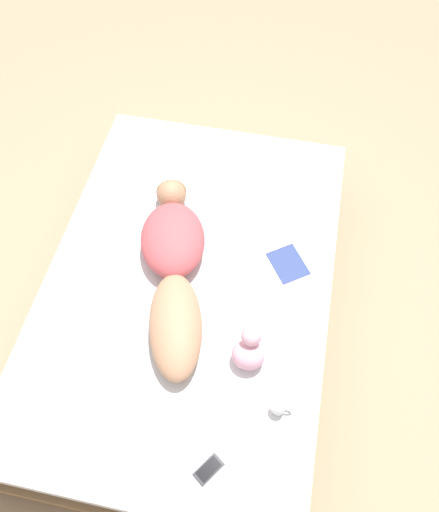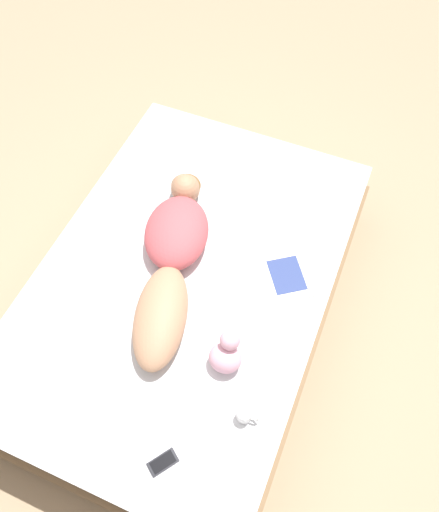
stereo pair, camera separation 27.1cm
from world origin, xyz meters
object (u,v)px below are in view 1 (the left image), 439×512
Objects in this scene: person at (174,265)px; open_magazine at (267,272)px; coffee_mug at (279,406)px; cell_phone at (209,469)px.

open_magazine is (0.49, 0.11, -0.09)m from person.
coffee_mug is 0.42m from cell_phone.
open_magazine is at bearing 119.75° from cell_phone.
person reaches higher than coffee_mug.
coffee_mug is at bearing 86.25° from cell_phone.
open_magazine is 1.04m from cell_phone.
coffee_mug reaches higher than cell_phone.
coffee_mug is at bearing -58.88° from person.
open_magazine is 0.73m from coffee_mug.
person is 1.02m from cell_phone.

